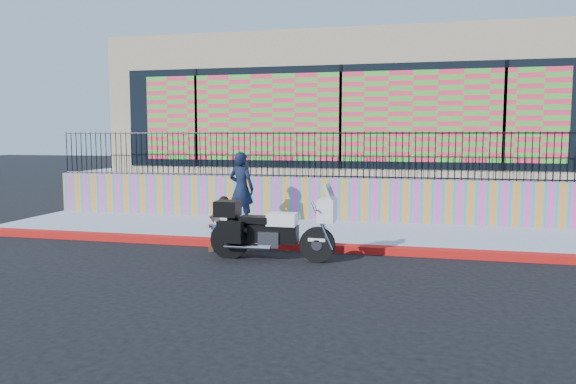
% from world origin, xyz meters
% --- Properties ---
extents(ground, '(90.00, 90.00, 0.00)m').
position_xyz_m(ground, '(0.00, 0.00, 0.00)').
color(ground, black).
rests_on(ground, ground).
extents(red_curb, '(16.00, 0.30, 0.15)m').
position_xyz_m(red_curb, '(0.00, 0.00, 0.07)').
color(red_curb, '#AF0C10').
rests_on(red_curb, ground).
extents(sidewalk, '(16.00, 3.00, 0.15)m').
position_xyz_m(sidewalk, '(0.00, 1.65, 0.07)').
color(sidewalk, '#98A2B7').
rests_on(sidewalk, ground).
extents(mural_wall, '(16.00, 0.20, 1.10)m').
position_xyz_m(mural_wall, '(0.00, 3.25, 0.70)').
color(mural_wall, '#F941B1').
rests_on(mural_wall, sidewalk).
extents(metal_fence, '(15.80, 0.04, 1.20)m').
position_xyz_m(metal_fence, '(0.00, 3.25, 1.85)').
color(metal_fence, black).
rests_on(metal_fence, mural_wall).
extents(elevated_platform, '(16.00, 10.00, 1.25)m').
position_xyz_m(elevated_platform, '(0.00, 8.35, 0.62)').
color(elevated_platform, '#98A2B7').
rests_on(elevated_platform, ground).
extents(storefront_building, '(14.00, 8.06, 4.00)m').
position_xyz_m(storefront_building, '(0.00, 8.13, 3.25)').
color(storefront_building, tan).
rests_on(storefront_building, elevated_platform).
extents(police_motorcycle, '(2.37, 0.78, 1.48)m').
position_xyz_m(police_motorcycle, '(-0.56, -1.02, 0.62)').
color(police_motorcycle, black).
rests_on(police_motorcycle, ground).
extents(police_officer, '(0.74, 0.56, 1.81)m').
position_xyz_m(police_officer, '(-2.09, 1.85, 1.05)').
color(police_officer, black).
rests_on(police_officer, sidewalk).
extents(seated_man, '(0.54, 0.71, 1.06)m').
position_xyz_m(seated_man, '(-1.83, -0.24, 0.45)').
color(seated_man, navy).
rests_on(seated_man, ground).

